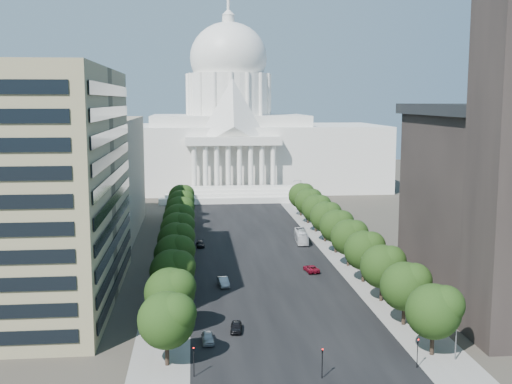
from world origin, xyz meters
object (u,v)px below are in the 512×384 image
object	(u,v)px
city_bus	(301,237)
car_parked	(208,338)
car_red	(311,269)
car_dark_b	(200,244)
car_dark_a	(236,327)
car_silver	(223,282)

from	to	relation	value
city_bus	car_parked	bearing A→B (deg)	-106.97
car_red	car_dark_b	xyz separation A→B (m)	(-22.17, 24.84, -0.03)
car_dark_a	car_red	distance (m)	36.83
car_dark_a	car_parked	size ratio (longest dim) A/B	0.96
car_dark_a	car_silver	distance (m)	24.18
car_dark_b	car_dark_a	bearing A→B (deg)	-87.34
car_dark_b	city_bus	distance (m)	24.88
car_dark_b	car_parked	size ratio (longest dim) A/B	1.05
car_parked	car_red	bearing A→B (deg)	56.29
car_silver	city_bus	world-z (taller)	city_bus
car_silver	car_dark_b	distance (m)	33.33
car_dark_a	car_red	bearing A→B (deg)	67.16
car_red	city_bus	xyz separation A→B (m)	(2.57, 27.27, 0.79)
car_silver	car_red	size ratio (longest dim) A/B	0.99
car_silver	car_red	world-z (taller)	car_silver
car_red	car_parked	bearing A→B (deg)	51.17
car_dark_a	city_bus	xyz separation A→B (m)	(20.04, 59.70, 0.77)
car_dark_a	car_dark_b	world-z (taller)	car_dark_a
car_dark_a	car_silver	bearing A→B (deg)	97.36
car_red	city_bus	distance (m)	27.41
car_red	car_dark_b	size ratio (longest dim) A/B	1.09
city_bus	car_silver	bearing A→B (deg)	-116.41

